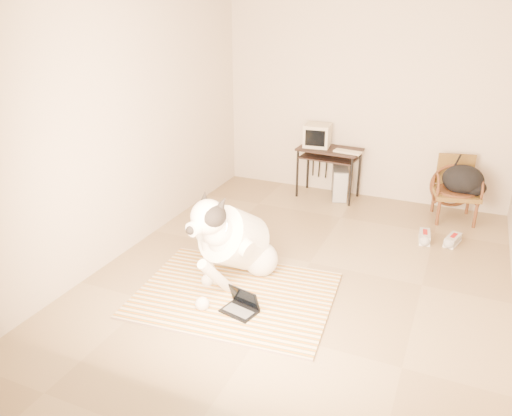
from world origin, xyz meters
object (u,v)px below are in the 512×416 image
Objects in this scene: computer_desk at (329,156)px; pc_tower at (340,182)px; dog at (234,241)px; laptop at (241,305)px; rattan_chair at (456,189)px; crt_monitor at (317,135)px; backpack at (465,181)px.

computer_desk is 1.73× the size of pc_tower.
dog is 2.84× the size of pc_tower.
laptop is 3.45m from rattan_chair.
computer_desk is 1.10× the size of rattan_chair.
pc_tower is at bearing 175.05° from rattan_chair.
pc_tower reaches higher than laptop.
rattan_chair is (1.54, -0.13, 0.18)m from pc_tower.
pc_tower is at bearing 16.54° from computer_desk.
computer_desk reaches higher than laptop.
computer_desk is (-0.09, 3.11, 0.54)m from laptop.
rattan_chair is at bearing 52.24° from dog.
laptop is at bearing -58.73° from dog.
crt_monitor is 1.96m from rattan_chair.
dog reaches higher than crt_monitor.
laptop is at bearing -84.72° from crt_monitor.
dog is 3.17m from backpack.
computer_desk is 1.65× the size of backpack.
laptop is at bearing -91.29° from pc_tower.
backpack reaches higher than laptop.
pc_tower is 0.63× the size of rattan_chair.
pc_tower is 0.95× the size of backpack.
backpack is at bearing -6.62° from pc_tower.
computer_desk is at bearing 175.54° from backpack.
computer_desk is 1.80m from backpack.
computer_desk is (0.23, 2.58, 0.20)m from dog.
rattan_chair is (1.93, 2.50, -0.01)m from dog.
crt_monitor reaches higher than rattan_chair.
backpack is (0.09, -0.06, 0.14)m from rattan_chair.
dog is 4.10× the size of laptop.
pc_tower is 1.56m from rattan_chair.
pc_tower is at bearing 81.45° from dog.
rattan_chair is 1.50× the size of backpack.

